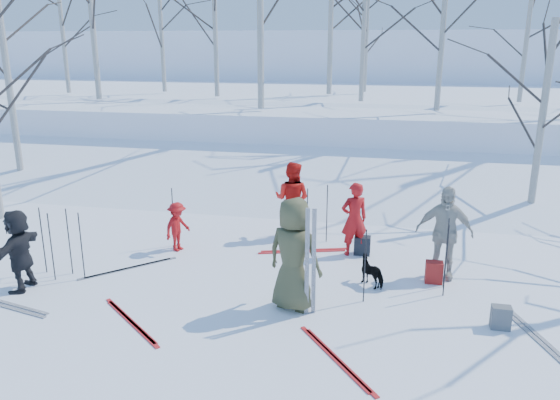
% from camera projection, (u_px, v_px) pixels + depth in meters
% --- Properties ---
extents(ground, '(120.00, 120.00, 0.00)m').
position_uv_depth(ground, '(263.00, 290.00, 10.03)').
color(ground, white).
rests_on(ground, ground).
extents(snow_ramp, '(70.00, 9.49, 4.12)m').
position_uv_depth(snow_ramp, '(317.00, 187.00, 16.57)').
color(snow_ramp, white).
rests_on(snow_ramp, ground).
extents(snow_plateau, '(70.00, 18.00, 2.20)m').
position_uv_depth(snow_plateau, '(347.00, 116.00, 25.73)').
color(snow_plateau, white).
rests_on(snow_plateau, ground).
extents(far_hill, '(90.00, 30.00, 6.00)m').
position_uv_depth(far_hill, '(370.00, 71.00, 45.18)').
color(far_hill, white).
rests_on(far_hill, ground).
extents(skier_olive_center, '(1.10, 0.88, 1.96)m').
position_uv_depth(skier_olive_center, '(294.00, 254.00, 9.11)').
color(skier_olive_center, '#444428').
rests_on(skier_olive_center, ground).
extents(skier_red_north, '(0.69, 0.59, 1.59)m').
position_uv_depth(skier_red_north, '(354.00, 219.00, 11.49)').
color(skier_red_north, '#AE1012').
rests_on(skier_red_north, ground).
extents(skier_redor_behind, '(0.97, 0.82, 1.77)m').
position_uv_depth(skier_redor_behind, '(292.00, 199.00, 12.61)').
color(skier_redor_behind, red).
rests_on(skier_redor_behind, ground).
extents(skier_red_seated, '(0.62, 0.80, 1.09)m').
position_uv_depth(skier_red_seated, '(177.00, 227.00, 11.80)').
color(skier_red_seated, '#AE1012').
rests_on(skier_red_seated, ground).
extents(skier_cream_east, '(1.09, 0.50, 1.82)m').
position_uv_depth(skier_cream_east, '(444.00, 232.00, 10.35)').
color(skier_cream_east, beige).
rests_on(skier_cream_east, ground).
extents(skier_grey_west, '(0.49, 1.43, 1.53)m').
position_uv_depth(skier_grey_west, '(19.00, 250.00, 9.88)').
color(skier_grey_west, black).
rests_on(skier_grey_west, ground).
extents(dog, '(0.68, 0.65, 0.54)m').
position_uv_depth(dog, '(373.00, 271.00, 10.18)').
color(dog, black).
rests_on(dog, ground).
extents(upright_ski_left, '(0.09, 0.16, 1.90)m').
position_uv_depth(upright_ski_left, '(307.00, 263.00, 8.84)').
color(upright_ski_left, silver).
rests_on(upright_ski_left, ground).
extents(upright_ski_right, '(0.09, 0.23, 1.89)m').
position_uv_depth(upright_ski_right, '(314.00, 263.00, 8.85)').
color(upright_ski_right, silver).
rests_on(upright_ski_right, ground).
extents(ski_pair_a, '(1.37, 2.02, 0.02)m').
position_uv_depth(ski_pair_a, '(539.00, 339.00, 8.36)').
color(ski_pair_a, silver).
rests_on(ski_pair_a, ground).
extents(ski_pair_b, '(2.03, 2.09, 0.02)m').
position_uv_depth(ski_pair_b, '(336.00, 359.00, 7.84)').
color(ski_pair_b, red).
rests_on(ski_pair_b, ground).
extents(ski_pair_c, '(2.10, 2.10, 0.02)m').
position_uv_depth(ski_pair_c, '(129.00, 268.00, 10.97)').
color(ski_pair_c, silver).
rests_on(ski_pair_c, ground).
extents(ski_pair_d, '(1.02, 1.99, 0.02)m').
position_uv_depth(ski_pair_d, '(6.00, 305.00, 9.45)').
color(ski_pair_d, silver).
rests_on(ski_pair_d, ground).
extents(ski_pair_e, '(1.27, 2.01, 0.02)m').
position_uv_depth(ski_pair_e, '(303.00, 251.00, 11.88)').
color(ski_pair_e, red).
rests_on(ski_pair_e, ground).
extents(ski_pair_f, '(2.07, 2.10, 0.02)m').
position_uv_depth(ski_pair_f, '(131.00, 322.00, 8.88)').
color(ski_pair_f, red).
rests_on(ski_pair_f, ground).
extents(ski_pole_a, '(0.02, 0.02, 1.34)m').
position_uv_depth(ski_pole_a, '(173.00, 217.00, 12.02)').
color(ski_pole_a, black).
rests_on(ski_pole_a, ground).
extents(ski_pole_b, '(0.02, 0.02, 1.34)m').
position_uv_depth(ski_pole_b, '(51.00, 247.00, 10.28)').
color(ski_pole_b, black).
rests_on(ski_pole_b, ground).
extents(ski_pole_c, '(0.02, 0.02, 1.34)m').
position_uv_depth(ski_pole_c, '(69.00, 242.00, 10.56)').
color(ski_pole_c, black).
rests_on(ski_pole_c, ground).
extents(ski_pole_d, '(0.02, 0.02, 1.34)m').
position_uv_depth(ski_pole_d, '(43.00, 240.00, 10.63)').
color(ski_pole_d, black).
rests_on(ski_pole_d, ground).
extents(ski_pole_e, '(0.02, 0.02, 1.34)m').
position_uv_depth(ski_pole_e, '(365.00, 266.00, 9.41)').
color(ski_pole_e, black).
rests_on(ski_pole_e, ground).
extents(ski_pole_f, '(0.02, 0.02, 1.34)m').
position_uv_depth(ski_pole_f, '(307.00, 218.00, 11.98)').
color(ski_pole_f, black).
rests_on(ski_pole_f, ground).
extents(ski_pole_g, '(0.02, 0.02, 1.34)m').
position_uv_depth(ski_pole_g, '(446.00, 253.00, 9.98)').
color(ski_pole_g, black).
rests_on(ski_pole_g, ground).
extents(ski_pole_h, '(0.02, 0.02, 1.34)m').
position_uv_depth(ski_pole_h, '(82.00, 246.00, 10.32)').
color(ski_pole_h, black).
rests_on(ski_pole_h, ground).
extents(ski_pole_i, '(0.02, 0.02, 1.34)m').
position_uv_depth(ski_pole_i, '(446.00, 261.00, 9.63)').
color(ski_pole_i, black).
rests_on(ski_pole_i, ground).
extents(ski_pole_j, '(0.02, 0.02, 1.34)m').
position_uv_depth(ski_pole_j, '(327.00, 214.00, 12.27)').
color(ski_pole_j, black).
rests_on(ski_pole_j, ground).
extents(backpack_red, '(0.32, 0.22, 0.42)m').
position_uv_depth(backpack_red, '(434.00, 272.00, 10.29)').
color(backpack_red, maroon).
rests_on(backpack_red, ground).
extents(backpack_grey, '(0.30, 0.20, 0.38)m').
position_uv_depth(backpack_grey, '(501.00, 317.00, 8.65)').
color(backpack_grey, '#515458').
rests_on(backpack_grey, ground).
extents(backpack_dark, '(0.34, 0.24, 0.40)m').
position_uv_depth(backpack_dark, '(362.00, 245.00, 11.67)').
color(backpack_dark, black).
rests_on(backpack_dark, ground).
extents(birch_plateau_b, '(4.49, 4.49, 5.56)m').
position_uv_depth(birch_plateau_b, '(62.00, 27.00, 23.50)').
color(birch_plateau_b, silver).
rests_on(birch_plateau_b, snow_plateau).
extents(birch_plateau_d, '(4.40, 4.40, 5.43)m').
position_uv_depth(birch_plateau_d, '(364.00, 27.00, 20.09)').
color(birch_plateau_d, silver).
rests_on(birch_plateau_d, snow_plateau).
extents(birch_plateau_e, '(4.50, 4.50, 5.57)m').
position_uv_depth(birch_plateau_e, '(215.00, 26.00, 21.88)').
color(birch_plateau_e, silver).
rests_on(birch_plateau_e, snow_plateau).
extents(birch_plateau_f, '(5.84, 5.84, 7.49)m').
position_uv_depth(birch_plateau_f, '(331.00, 3.00, 22.64)').
color(birch_plateau_f, silver).
rests_on(birch_plateau_f, snow_plateau).
extents(birch_plateau_h, '(3.82, 3.82, 4.59)m').
position_uv_depth(birch_plateau_h, '(527.00, 38.00, 19.94)').
color(birch_plateau_h, silver).
rests_on(birch_plateau_h, snow_plateau).
extents(birch_plateau_i, '(3.89, 3.89, 4.69)m').
position_uv_depth(birch_plateau_i, '(366.00, 38.00, 24.11)').
color(birch_plateau_i, silver).
rests_on(birch_plateau_i, snow_plateau).
extents(birch_plateau_j, '(4.31, 4.31, 5.29)m').
position_uv_depth(birch_plateau_j, '(161.00, 31.00, 24.13)').
color(birch_plateau_j, silver).
rests_on(birch_plateau_j, snow_plateau).
extents(birch_plateau_k, '(4.34, 4.34, 5.34)m').
position_uv_depth(birch_plateau_k, '(443.00, 26.00, 17.28)').
color(birch_plateau_k, silver).
rests_on(birch_plateau_k, snow_plateau).
extents(birch_edge_d, '(5.29, 5.29, 6.71)m').
position_uv_depth(birch_edge_d, '(8.00, 78.00, 16.38)').
color(birch_edge_d, silver).
rests_on(birch_edge_d, ground).
extents(birch_edge_e, '(4.06, 4.06, 4.94)m').
position_uv_depth(birch_edge_e, '(542.00, 123.00, 13.42)').
color(birch_edge_e, silver).
rests_on(birch_edge_e, ground).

